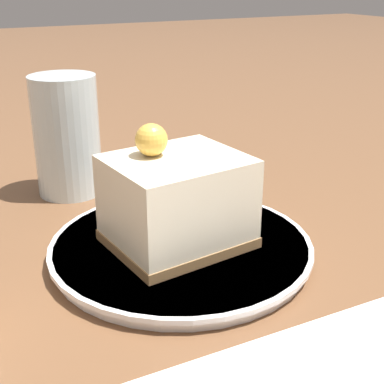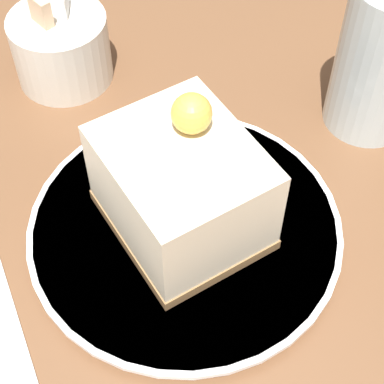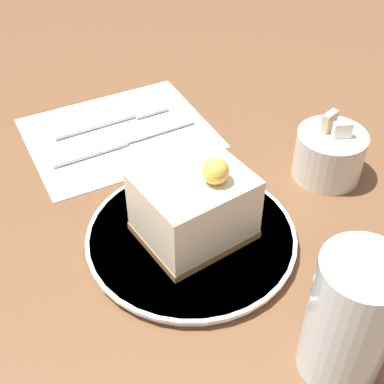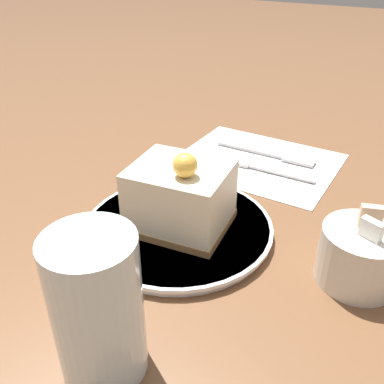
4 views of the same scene
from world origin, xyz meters
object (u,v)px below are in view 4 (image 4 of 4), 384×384
object	(u,v)px
fork	(273,154)
sugar_bowl	(360,255)
plate	(178,228)
cake_slice	(180,197)
drinking_glass	(98,308)
knife	(239,163)

from	to	relation	value
fork	sugar_bowl	world-z (taller)	sugar_bowl
plate	cake_slice	distance (m)	0.04
cake_slice	plate	bearing A→B (deg)	-97.44
fork	drinking_glass	world-z (taller)	drinking_glass
cake_slice	sugar_bowl	world-z (taller)	cake_slice
cake_slice	drinking_glass	bearing A→B (deg)	5.60
drinking_glass	fork	bearing A→B (deg)	-177.81
drinking_glass	sugar_bowl	bearing A→B (deg)	142.85
cake_slice	drinking_glass	size ratio (longest dim) A/B	0.92
knife	cake_slice	bearing A→B (deg)	3.81
fork	sugar_bowl	size ratio (longest dim) A/B	1.98
plate	sugar_bowl	bearing A→B (deg)	96.21
cake_slice	knife	xyz separation A→B (m)	(-0.18, -0.01, -0.04)
plate	sugar_bowl	size ratio (longest dim) A/B	2.68
sugar_bowl	plate	bearing A→B (deg)	-83.79
plate	knife	bearing A→B (deg)	-177.16
cake_slice	knife	distance (m)	0.19
knife	drinking_glass	bearing A→B (deg)	7.71
cake_slice	knife	size ratio (longest dim) A/B	0.58
fork	knife	distance (m)	0.06
fork	cake_slice	bearing A→B (deg)	-5.20
cake_slice	drinking_glass	distance (m)	0.18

